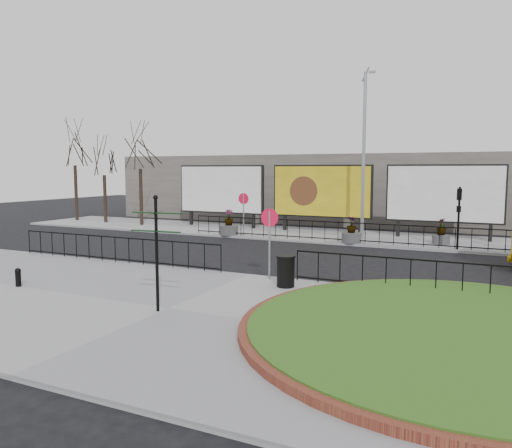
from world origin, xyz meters
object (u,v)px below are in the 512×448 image
Objects in this scene: fingerpost_sign at (156,242)px; bollard at (18,276)px; planter_a at (229,226)px; planter_c at (441,234)px; lamp_post at (364,153)px; planter_b at (351,234)px; billboard_mid at (321,192)px; litter_bin at (286,271)px.

bollard is (-5.87, 0.38, -1.56)m from fingerpost_sign.
planter_c is at bearing 7.87° from planter_a.
lamp_post reaches higher than planter_c.
planter_c is (5.70, 16.36, -1.41)m from fingerpost_sign.
lamp_post reaches higher than bollard.
planter_a is 1.07× the size of planter_b.
billboard_mid reaches higher than bollard.
planter_b reaches higher than litter_bin.
litter_bin is (0.45, -12.26, -4.19)m from lamp_post.
planter_c is (7.11, -1.97, -2.00)m from billboard_mid.
planter_c is at bearing 54.09° from bollard.
litter_bin is at bearing 25.19° from bollard.
bollard is at bearing -115.05° from lamp_post.
planter_b is 1.04× the size of planter_c.
lamp_post is 2.94× the size of fingerpost_sign.
planter_a reaches higher than planter_b.
lamp_post is 8.73m from planter_a.
planter_b is (7.30, 14.39, 0.12)m from bollard.
planter_a is at bearing -167.92° from lamp_post.
bollard is at bearing -90.00° from planter_a.
planter_b is (7.30, 0.00, -0.03)m from planter_a.
lamp_post reaches higher than planter_a.
planter_b is (1.42, 14.76, -1.44)m from fingerpost_sign.
billboard_mid is 4.99m from planter_b.
bollard is 0.41× the size of planter_a.
bollard is at bearing 174.13° from fingerpost_sign.
billboard_mid is 0.67× the size of lamp_post.
litter_bin is (2.05, 4.10, -1.38)m from fingerpost_sign.
billboard_mid is 4.46× the size of planter_b.
billboard_mid is 18.63m from bollard.
planter_b is at bearing -159.51° from planter_c.
bollard is at bearing -116.89° from planter_b.
planter_a is (-0.00, 14.39, 0.16)m from bollard.
bollard is 0.44× the size of planter_b.
planter_a is (-7.47, -1.60, -4.22)m from lamp_post.
bollard is 0.59× the size of litter_bin.
litter_bin is at bearing 61.19° from fingerpost_sign.
fingerpost_sign is 15.95m from planter_a.
planter_c is (3.65, 12.26, -0.04)m from litter_bin.
planter_a is at bearing 109.48° from fingerpost_sign.
fingerpost_sign is at bearing -3.66° from bollard.
litter_bin is 0.74× the size of planter_b.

